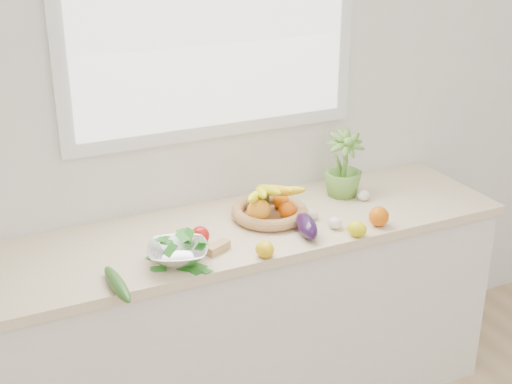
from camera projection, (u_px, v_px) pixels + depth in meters
name	position (u px, v px, depth m)	size (l,w,h in m)	color
back_wall	(213.00, 102.00, 3.00)	(4.50, 0.02, 2.70)	white
counter_cabinet	(244.00, 323.00, 3.11)	(2.20, 0.58, 0.86)	silver
countertop	(243.00, 230.00, 2.93)	(2.24, 0.62, 0.04)	beige
window_frame	(212.00, 5.00, 2.83)	(1.30, 0.03, 1.10)	white
window_pane	(214.00, 6.00, 2.81)	(1.18, 0.01, 0.98)	white
orange_loose	(379.00, 216.00, 2.91)	(0.08, 0.08, 0.08)	#D65E06
lemon_a	(357.00, 229.00, 2.83)	(0.06, 0.08, 0.06)	yellow
lemon_b	(266.00, 249.00, 2.67)	(0.06, 0.08, 0.06)	#E7B30C
lemon_c	(264.00, 250.00, 2.67)	(0.06, 0.07, 0.06)	gold
apple	(200.00, 236.00, 2.76)	(0.07, 0.07, 0.07)	red
ginger	(218.00, 248.00, 2.71)	(0.11, 0.04, 0.03)	tan
garlic_a	(312.00, 214.00, 2.98)	(0.05, 0.05, 0.04)	silver
garlic_b	(363.00, 195.00, 3.16)	(0.06, 0.06, 0.05)	white
garlic_c	(335.00, 223.00, 2.89)	(0.06, 0.06, 0.05)	white
eggplant	(307.00, 226.00, 2.84)	(0.07, 0.20, 0.08)	#240E33
cucumber	(117.00, 284.00, 2.44)	(0.05, 0.27, 0.05)	#244F17
radish	(269.00, 252.00, 2.68)	(0.03, 0.03, 0.03)	red
potted_herb	(344.00, 166.00, 3.17)	(0.18, 0.18, 0.31)	#5C9235
fruit_basket	(269.00, 207.00, 2.98)	(0.33, 0.33, 0.18)	#AC864C
colander_with_spinach	(178.00, 249.00, 2.61)	(0.28, 0.28, 0.12)	silver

